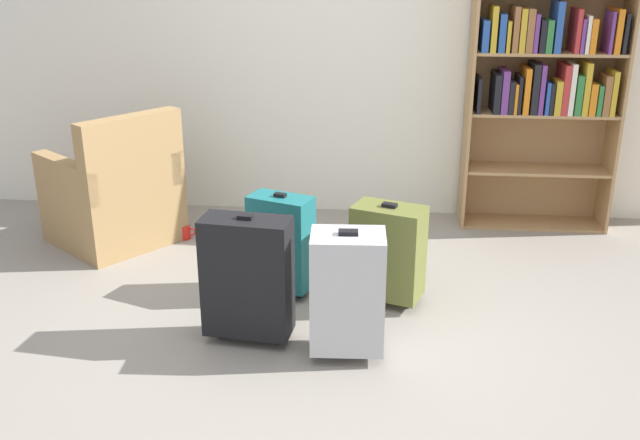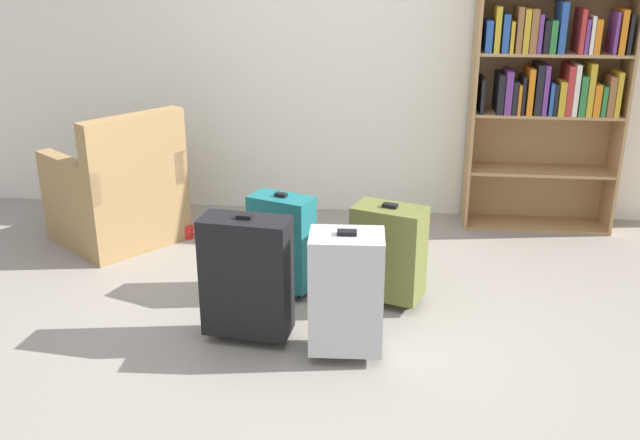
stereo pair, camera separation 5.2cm
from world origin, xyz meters
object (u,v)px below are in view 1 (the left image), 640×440
suitcase_olive (388,251)px  suitcase_teal (281,242)px  armchair (116,197)px  suitcase_silver (347,291)px  mug (185,232)px  suitcase_black (247,277)px  bookshelf (546,57)px

suitcase_olive → suitcase_teal: bearing=174.0°
armchair → suitcase_silver: 2.07m
mug → suitcase_silver: bearing=-49.7°
armchair → mug: size_ratio=8.19×
suitcase_black → suitcase_teal: suitcase_black is taller
bookshelf → suitcase_teal: bearing=-142.2°
mug → suitcase_olive: size_ratio=0.20×
bookshelf → mug: 2.69m
suitcase_teal → mug: bearing=135.8°
bookshelf → suitcase_teal: (-1.62, -1.25, -0.87)m
armchair → suitcase_olive: bearing=-22.2°
bookshelf → suitcase_black: (-1.71, -1.79, -0.83)m
suitcase_olive → suitcase_silver: 0.60m
bookshelf → armchair: bearing=-168.4°
suitcase_black → suitcase_silver: suitcase_black is taller
suitcase_olive → suitcase_black: (-0.69, -0.48, 0.04)m
mug → suitcase_black: bearing=-62.2°
bookshelf → suitcase_teal: bookshelf is taller
suitcase_black → suitcase_silver: bearing=-10.9°
bookshelf → armchair: (-2.82, -0.58, -0.87)m
mug → suitcase_olive: suitcase_olive is taller
mug → suitcase_black: (0.68, -1.29, 0.30)m
armchair → suitcase_teal: bearing=-29.2°
bookshelf → suitcase_silver: (-1.21, -1.89, -0.84)m
bookshelf → suitcase_olive: (-1.02, -1.32, -0.88)m
suitcase_olive → armchair: bearing=157.8°
bookshelf → armchair: 3.00m
suitcase_black → mug: bearing=117.8°
bookshelf → suitcase_olive: 1.88m
suitcase_teal → suitcase_olive: bearing=-6.0°
bookshelf → suitcase_olive: bookshelf is taller
suitcase_olive → suitcase_teal: (-0.60, 0.06, 0.01)m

